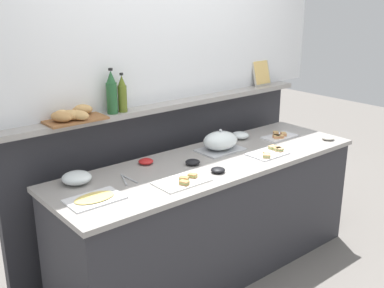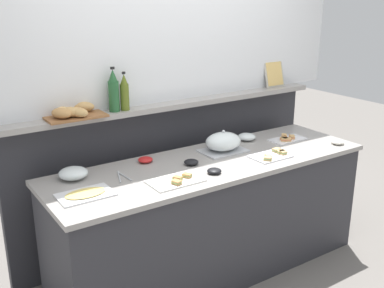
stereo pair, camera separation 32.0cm
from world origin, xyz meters
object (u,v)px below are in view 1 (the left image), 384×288
Objects in this scene: sandwich_platter_front at (269,153)px; glass_bowl_large at (77,178)px; sandwich_platter_rear at (279,136)px; bread_basket at (72,115)px; sandwich_platter_side at (183,181)px; condiment_bowl_red at (193,162)px; olive_oil_bottle at (122,95)px; serving_tongs at (126,179)px; glass_bowl_medium at (240,136)px; wine_bottle_green at (112,93)px; condiment_bowl_dark at (218,170)px; serving_cloche at (220,141)px; framed_picture at (261,73)px; condiment_bowl_cream at (146,161)px; cold_cuts_platter at (95,198)px; condiment_bowl_teal at (328,138)px.

sandwich_platter_front is 1.51× the size of glass_bowl_large.
bread_basket reaches higher than sandwich_platter_rear.
sandwich_platter_side is 0.33m from condiment_bowl_red.
glass_bowl_large is 0.68× the size of olive_oil_bottle.
bread_basket is (-0.42, 0.65, 0.37)m from sandwich_platter_side.
condiment_bowl_red is at bearing 39.41° from sandwich_platter_side.
sandwich_platter_side is 1.83× the size of glass_bowl_large.
sandwich_platter_side is 1.85× the size of serving_tongs.
glass_bowl_medium is 0.46× the size of wine_bottle_green.
condiment_bowl_dark is (-0.92, -0.26, 0.01)m from sandwich_platter_rear.
serving_tongs is at bearing -177.37° from serving_cloche.
wine_bottle_green is at bearing -178.25° from framed_picture.
glass_bowl_medium is 0.93m from condiment_bowl_cream.
glass_bowl_large reaches higher than cold_cuts_platter.
condiment_bowl_dark is at bearing -64.28° from olive_oil_bottle.
olive_oil_bottle is at bearing -1.15° from bread_basket.
condiment_bowl_teal is (1.22, -0.26, -0.00)m from condiment_bowl_red.
cold_cuts_platter is at bearing -151.61° from condiment_bowl_cream.
glass_bowl_large is at bearing -155.36° from olive_oil_bottle.
sandwich_platter_front is 0.90× the size of wine_bottle_green.
condiment_bowl_cream is at bearing 171.10° from sandwich_platter_rear.
glass_bowl_large is at bearing -171.96° from framed_picture.
condiment_bowl_cream is at bearing -61.91° from wine_bottle_green.
condiment_bowl_teal reaches higher than condiment_bowl_dark.
bread_basket is (-0.70, 0.67, 0.36)m from condiment_bowl_dark.
olive_oil_bottle is at bearing 143.73° from sandwich_platter_front.
condiment_bowl_dark is at bearing -9.17° from cold_cuts_platter.
serving_tongs is (-1.47, 0.03, -0.01)m from sandwich_platter_rear.
bread_basket is at bearing 136.58° from condiment_bowl_dark.
serving_tongs is (-0.86, -0.04, -0.07)m from serving_cloche.
condiment_bowl_cream is at bearing 137.90° from condiment_bowl_red.
glass_bowl_large is 0.92m from condiment_bowl_dark.
glass_bowl_medium reaches higher than condiment_bowl_cream.
sandwich_platter_front is at bearing 2.86° from condiment_bowl_dark.
condiment_bowl_teal is 0.32× the size of wine_bottle_green.
condiment_bowl_red is 1.38m from framed_picture.
sandwich_platter_side is 1.49× the size of framed_picture.
glass_bowl_large reaches higher than condiment_bowl_dark.
serving_cloche is (1.17, 0.18, 0.06)m from cold_cuts_platter.
serving_tongs is at bearing -67.21° from bread_basket.
serving_cloche is 3.36× the size of condiment_bowl_teal.
cold_cuts_platter is 1.53m from glass_bowl_medium.
framed_picture is (2.03, 0.57, 0.45)m from cold_cuts_platter.
serving_tongs is at bearing 173.40° from condiment_bowl_red.
cold_cuts_platter is 0.66m from bread_basket.
condiment_bowl_dark is at bearing -164.58° from sandwich_platter_rear.
condiment_bowl_cream is (0.53, 0.01, -0.02)m from glass_bowl_large.
glass_bowl_large is 0.53m from condiment_bowl_cream.
olive_oil_bottle is (0.50, 0.23, 0.43)m from glass_bowl_large.
sandwich_platter_side is 1.48m from condiment_bowl_teal.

